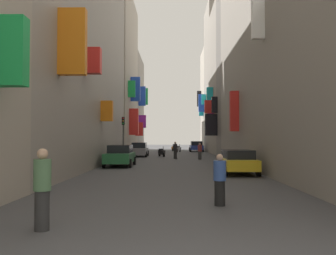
{
  "coord_description": "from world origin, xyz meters",
  "views": [
    {
      "loc": [
        0.1,
        -3.21,
        2.04
      ],
      "look_at": [
        -0.26,
        23.97,
        2.81
      ],
      "focal_mm": 38.36,
      "sensor_mm": 36.0,
      "label": 1
    }
  ],
  "objects_px": {
    "scooter_orange": "(174,148)",
    "traffic_light_near_corner": "(123,130)",
    "parked_car_green": "(120,155)",
    "parked_car_blue": "(196,146)",
    "parked_car_grey": "(139,149)",
    "scooter_black": "(162,152)",
    "pedestrian_near_right": "(220,180)",
    "pedestrian_mid_street": "(175,150)",
    "pedestrian_near_left": "(42,189)",
    "scooter_silver": "(178,149)",
    "parked_car_yellow": "(237,161)",
    "pedestrian_crossing": "(200,151)"
  },
  "relations": [
    {
      "from": "parked_car_yellow",
      "to": "scooter_silver",
      "type": "height_order",
      "value": "parked_car_yellow"
    },
    {
      "from": "parked_car_green",
      "to": "pedestrian_near_left",
      "type": "bearing_deg",
      "value": -87.14
    },
    {
      "from": "traffic_light_near_corner",
      "to": "pedestrian_near_right",
      "type": "bearing_deg",
      "value": -75.19
    },
    {
      "from": "parked_car_blue",
      "to": "pedestrian_mid_street",
      "type": "bearing_deg",
      "value": -99.99
    },
    {
      "from": "scooter_black",
      "to": "pedestrian_near_right",
      "type": "height_order",
      "value": "pedestrian_near_right"
    },
    {
      "from": "parked_car_green",
      "to": "pedestrian_mid_street",
      "type": "distance_m",
      "value": 9.85
    },
    {
      "from": "scooter_silver",
      "to": "parked_car_yellow",
      "type": "bearing_deg",
      "value": -84.66
    },
    {
      "from": "parked_car_green",
      "to": "parked_car_yellow",
      "type": "height_order",
      "value": "parked_car_green"
    },
    {
      "from": "pedestrian_near_right",
      "to": "traffic_light_near_corner",
      "type": "bearing_deg",
      "value": 104.81
    },
    {
      "from": "scooter_black",
      "to": "scooter_silver",
      "type": "bearing_deg",
      "value": 80.54
    },
    {
      "from": "pedestrian_near_left",
      "to": "scooter_black",
      "type": "bearing_deg",
      "value": 86.85
    },
    {
      "from": "scooter_orange",
      "to": "pedestrian_near_left",
      "type": "relative_size",
      "value": 1.02
    },
    {
      "from": "scooter_orange",
      "to": "pedestrian_near_left",
      "type": "xyz_separation_m",
      "value": [
        -3.01,
        -46.5,
        0.44
      ]
    },
    {
      "from": "pedestrian_near_left",
      "to": "pedestrian_near_right",
      "type": "relative_size",
      "value": 1.16
    },
    {
      "from": "parked_car_yellow",
      "to": "scooter_silver",
      "type": "relative_size",
      "value": 2.27
    },
    {
      "from": "parked_car_grey",
      "to": "scooter_silver",
      "type": "height_order",
      "value": "parked_car_grey"
    },
    {
      "from": "scooter_silver",
      "to": "pedestrian_mid_street",
      "type": "distance_m",
      "value": 15.86
    },
    {
      "from": "parked_car_blue",
      "to": "pedestrian_mid_street",
      "type": "height_order",
      "value": "pedestrian_mid_street"
    },
    {
      "from": "scooter_black",
      "to": "pedestrian_near_left",
      "type": "relative_size",
      "value": 1.06
    },
    {
      "from": "pedestrian_mid_street",
      "to": "traffic_light_near_corner",
      "type": "distance_m",
      "value": 5.34
    },
    {
      "from": "parked_car_green",
      "to": "traffic_light_near_corner",
      "type": "height_order",
      "value": "traffic_light_near_corner"
    },
    {
      "from": "scooter_orange",
      "to": "pedestrian_mid_street",
      "type": "xyz_separation_m",
      "value": [
        0.11,
        -19.84,
        0.36
      ]
    },
    {
      "from": "pedestrian_crossing",
      "to": "parked_car_grey",
      "type": "bearing_deg",
      "value": 139.33
    },
    {
      "from": "scooter_black",
      "to": "pedestrian_mid_street",
      "type": "distance_m",
      "value": 4.12
    },
    {
      "from": "scooter_orange",
      "to": "pedestrian_crossing",
      "type": "bearing_deg",
      "value": -83.41
    },
    {
      "from": "pedestrian_crossing",
      "to": "traffic_light_near_corner",
      "type": "xyz_separation_m",
      "value": [
        -7.23,
        0.29,
        1.97
      ]
    },
    {
      "from": "parked_car_green",
      "to": "scooter_orange",
      "type": "bearing_deg",
      "value": 82.31
    },
    {
      "from": "parked_car_green",
      "to": "parked_car_blue",
      "type": "xyz_separation_m",
      "value": [
        7.21,
        27.25,
        0.0
      ]
    },
    {
      "from": "pedestrian_crossing",
      "to": "parked_car_green",
      "type": "bearing_deg",
      "value": -127.96
    },
    {
      "from": "scooter_black",
      "to": "pedestrian_near_left",
      "type": "distance_m",
      "value": 30.55
    },
    {
      "from": "pedestrian_near_right",
      "to": "traffic_light_near_corner",
      "type": "distance_m",
      "value": 23.97
    },
    {
      "from": "parked_car_blue",
      "to": "parked_car_grey",
      "type": "height_order",
      "value": "parked_car_blue"
    },
    {
      "from": "parked_car_green",
      "to": "pedestrian_near_right",
      "type": "bearing_deg",
      "value": -70.69
    },
    {
      "from": "scooter_orange",
      "to": "traffic_light_near_corner",
      "type": "xyz_separation_m",
      "value": [
        -4.84,
        -20.48,
        2.28
      ]
    },
    {
      "from": "scooter_black",
      "to": "pedestrian_near_right",
      "type": "bearing_deg",
      "value": -84.61
    },
    {
      "from": "pedestrian_crossing",
      "to": "pedestrian_near_right",
      "type": "relative_size",
      "value": 1.0
    },
    {
      "from": "pedestrian_mid_street",
      "to": "pedestrian_near_right",
      "type": "bearing_deg",
      "value": -87.19
    },
    {
      "from": "parked_car_yellow",
      "to": "pedestrian_near_right",
      "type": "distance_m",
      "value": 9.66
    },
    {
      "from": "parked_car_green",
      "to": "traffic_light_near_corner",
      "type": "distance_m",
      "value": 8.63
    },
    {
      "from": "parked_car_green",
      "to": "pedestrian_mid_street",
      "type": "relative_size",
      "value": 2.52
    },
    {
      "from": "parked_car_grey",
      "to": "traffic_light_near_corner",
      "type": "relative_size",
      "value": 1.07
    },
    {
      "from": "parked_car_blue",
      "to": "parked_car_grey",
      "type": "distance_m",
      "value": 15.6
    },
    {
      "from": "pedestrian_near_right",
      "to": "traffic_light_near_corner",
      "type": "relative_size",
      "value": 0.39
    },
    {
      "from": "parked_car_blue",
      "to": "scooter_orange",
      "type": "xyz_separation_m",
      "value": [
        -3.32,
        1.58,
        -0.33
      ]
    },
    {
      "from": "scooter_orange",
      "to": "parked_car_blue",
      "type": "bearing_deg",
      "value": -25.5
    },
    {
      "from": "parked_car_green",
      "to": "parked_car_blue",
      "type": "distance_m",
      "value": 28.19
    },
    {
      "from": "pedestrian_near_left",
      "to": "parked_car_grey",
      "type": "bearing_deg",
      "value": 91.39
    },
    {
      "from": "parked_car_green",
      "to": "pedestrian_near_left",
      "type": "height_order",
      "value": "pedestrian_near_left"
    },
    {
      "from": "pedestrian_near_left",
      "to": "pedestrian_crossing",
      "type": "bearing_deg",
      "value": 78.13
    },
    {
      "from": "parked_car_yellow",
      "to": "pedestrian_crossing",
      "type": "bearing_deg",
      "value": 94.65
    }
  ]
}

